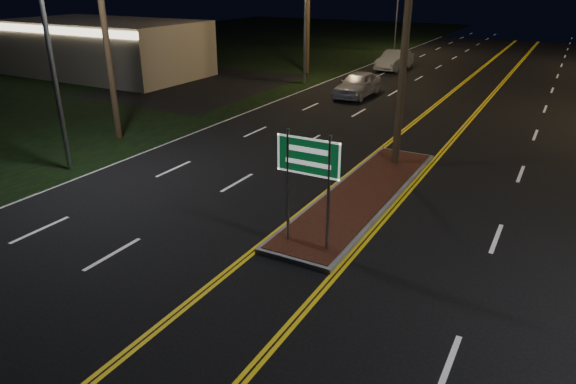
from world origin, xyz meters
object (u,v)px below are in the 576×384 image
Objects in this scene: median_island at (363,194)px; highway_sign at (308,168)px; commercial_building at (105,48)px; car_far at (395,59)px; car_near at (358,82)px; streetlight_left_near at (51,18)px.

median_island is 4.80m from highway_sign.
car_far is at bearing 34.51° from commercial_building.
commercial_building is at bearing -141.77° from car_far.
car_far is (-7.35, 30.02, -1.51)m from highway_sign.
commercial_building reaches higher than median_island.
car_near is at bearing 107.89° from highway_sign.
car_near is (4.43, 17.96, -4.76)m from streetlight_left_near.
median_island is 3.20× the size of highway_sign.
car_near is (-6.19, 14.96, 0.81)m from median_island.
median_island is 26.85m from car_far.
car_near is 1.00× the size of car_far.
median_island is 16.21m from car_near.
highway_sign is at bearing -6.47° from streetlight_left_near.
median_island is 29.13m from commercial_building.
streetlight_left_near is at bearing -46.10° from commercial_building.
median_island is at bearing -26.55° from commercial_building.
streetlight_left_near reaches higher than car_near.
car_far is (18.65, 12.82, -1.11)m from commercial_building.
car_near is at bearing 5.67° from commercial_building.
highway_sign is 20.19m from car_near.
car_far is (-7.35, 25.81, 0.81)m from median_island.
streetlight_left_near reaches higher than commercial_building.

